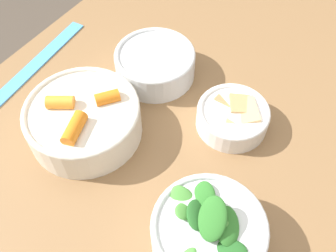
{
  "coord_description": "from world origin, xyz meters",
  "views": [
    {
      "loc": [
        -0.24,
        -0.17,
        1.27
      ],
      "look_at": [
        0.08,
        0.03,
        0.77
      ],
      "focal_mm": 40.0,
      "sensor_mm": 36.0,
      "label": 1
    }
  ],
  "objects": [
    {
      "name": "ruler",
      "position": [
        0.09,
        0.35,
        0.74
      ],
      "size": [
        0.27,
        0.05,
        0.0
      ],
      "color": "#4C99E0",
      "rests_on": "dining_table"
    },
    {
      "name": "dining_table",
      "position": [
        0.0,
        0.0,
        0.63
      ],
      "size": [
        1.27,
        0.82,
        0.74
      ],
      "color": "olive",
      "rests_on": "ground_plane"
    },
    {
      "name": "bowl_cookies",
      "position": [
        0.16,
        -0.05,
        0.77
      ],
      "size": [
        0.12,
        0.12,
        0.04
      ],
      "color": "white",
      "rests_on": "dining_table"
    },
    {
      "name": "bowl_greens",
      "position": [
        -0.05,
        -0.12,
        0.78
      ],
      "size": [
        0.16,
        0.16,
        0.1
      ],
      "color": "silver",
      "rests_on": "dining_table"
    },
    {
      "name": "bowl_beans_hotdog",
      "position": [
        0.19,
        0.13,
        0.77
      ],
      "size": [
        0.15,
        0.15,
        0.06
      ],
      "color": "silver",
      "rests_on": "dining_table"
    },
    {
      "name": "bowl_carrots",
      "position": [
        0.01,
        0.15,
        0.78
      ],
      "size": [
        0.19,
        0.19,
        0.08
      ],
      "color": "silver",
      "rests_on": "dining_table"
    }
  ]
}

